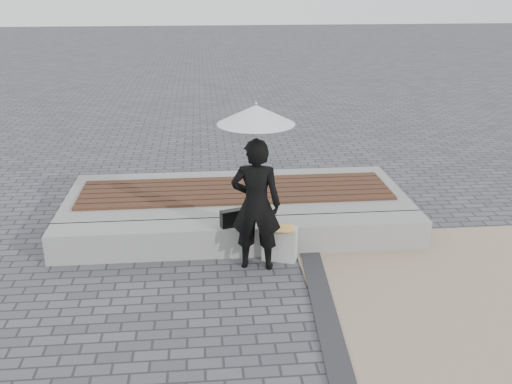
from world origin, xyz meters
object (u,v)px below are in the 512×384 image
seating_ledge (242,237)px  parasol (256,115)px  woman (256,205)px  canvas_tote (280,243)px  handbag (232,218)px

seating_ledge → parasol: parasol is taller
woman → canvas_tote: size_ratio=3.66×
seating_ledge → parasol: bearing=-72.8°
seating_ledge → parasol: 1.82m
seating_ledge → handbag: 0.35m
parasol → handbag: parasol is taller
canvas_tote → parasol: bearing=-134.2°
handbag → canvas_tote: size_ratio=0.69×
seating_ledge → canvas_tote: 0.56m
handbag → seating_ledge: bearing=17.9°
parasol → seating_ledge: bearing=107.2°
seating_ledge → canvas_tote: bearing=-33.6°
woman → canvas_tote: woman is taller
handbag → canvas_tote: handbag is taller
woman → parasol: parasol is taller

